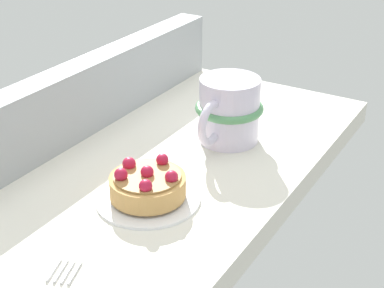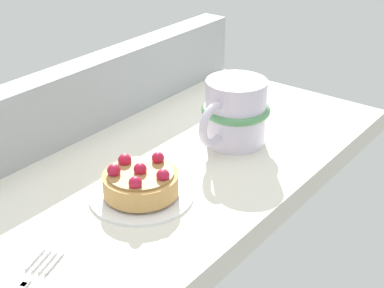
{
  "view_description": "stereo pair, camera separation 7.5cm",
  "coord_description": "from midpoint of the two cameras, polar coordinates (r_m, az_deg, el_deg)",
  "views": [
    {
      "loc": [
        -52.61,
        -38.11,
        37.66
      ],
      "look_at": [
        4.24,
        -3.98,
        3.37
      ],
      "focal_mm": 54.47,
      "sensor_mm": 36.0,
      "label": 1
    },
    {
      "loc": [
        -48.42,
        -44.28,
        37.66
      ],
      "look_at": [
        4.24,
        -3.98,
        3.37
      ],
      "focal_mm": 54.47,
      "sensor_mm": 36.0,
      "label": 2
    }
  ],
  "objects": [
    {
      "name": "ground_plane",
      "position": [
        0.76,
        -7.04,
        -4.01
      ],
      "size": [
        74.66,
        35.25,
        3.4
      ],
      "primitive_type": "cube",
      "color": "silver"
    },
    {
      "name": "dessert_plate",
      "position": [
        0.7,
        -7.39,
        -5.31
      ],
      "size": [
        12.47,
        12.47,
        0.72
      ],
      "color": "white",
      "rests_on": "ground_plane"
    },
    {
      "name": "window_rail_back",
      "position": [
        0.83,
        -15.87,
        3.02
      ],
      "size": [
        73.17,
        4.36,
        10.18
      ],
      "primitive_type": "cube",
      "color": "#9EA3A8",
      "rests_on": "ground_plane"
    },
    {
      "name": "raspberry_tart",
      "position": [
        0.69,
        -7.5,
        -3.98
      ],
      "size": [
        9.04,
        9.04,
        4.0
      ],
      "color": "tan",
      "rests_on": "dessert_plate"
    },
    {
      "name": "coffee_mug",
      "position": [
        0.81,
        0.95,
        3.25
      ],
      "size": [
        13.06,
        9.59,
        9.24
      ],
      "color": "silver",
      "rests_on": "ground_plane"
    }
  ]
}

